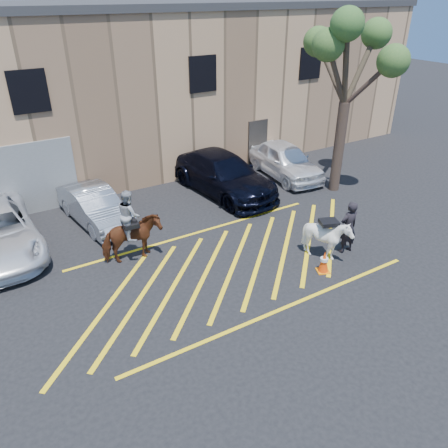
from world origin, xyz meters
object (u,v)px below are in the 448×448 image
handler (348,227)px  car_blue_suv (223,174)px  saddled_white (327,238)px  tree (351,52)px  car_white_suv (285,160)px  car_silver_sedan (95,206)px  traffic_cone (324,261)px  mounted_bay (131,233)px

handler → car_blue_suv: bearing=-77.4°
handler → saddled_white: handler is taller
handler → tree: 7.08m
car_white_suv → tree: size_ratio=0.63×
car_blue_suv → handler: handler is taller
car_silver_sedan → saddled_white: size_ratio=2.40×
car_white_suv → tree: (0.88, -2.40, 4.91)m
car_white_suv → traffic_cone: car_white_suv is taller
saddled_white → traffic_cone: 0.87m
car_silver_sedan → car_blue_suv: bearing=-8.3°
mounted_bay → saddled_white: bearing=-30.5°
car_silver_sedan → traffic_cone: size_ratio=5.55×
saddled_white → tree: 7.63m
car_white_suv → car_silver_sedan: bearing=-173.8°
car_silver_sedan → mounted_bay: (0.25, -3.20, 0.32)m
saddled_white → traffic_cone: bearing=-136.2°
car_blue_suv → mounted_bay: size_ratio=2.31×
car_silver_sedan → car_blue_suv: (5.55, -0.04, 0.16)m
saddled_white → car_blue_suv: bearing=90.6°
saddled_white → handler: bearing=-1.3°
tree → car_silver_sedan: bearing=166.6°
mounted_bay → tree: tree is taller
tree → car_white_suv: bearing=110.0°
car_white_suv → saddled_white: (-3.35, -6.41, -0.02)m
mounted_bay → car_silver_sedan: bearing=94.5°
traffic_cone → tree: bearing=43.5°
car_blue_suv → car_white_suv: bearing=-4.3°
traffic_cone → tree: (4.79, 4.55, 5.33)m
car_silver_sedan → saddled_white: saddled_white is taller
mounted_bay → traffic_cone: size_ratio=3.36×
mounted_bay → car_white_suv: bearing=20.5°
car_blue_suv → traffic_cone: bearing=-100.0°
mounted_bay → saddled_white: mounted_bay is taller
tree → car_blue_suv: bearing=151.7°
saddled_white → traffic_cone: size_ratio=2.32×
mounted_bay → tree: (9.59, 0.85, 4.70)m
handler → mounted_bay: mounted_bay is taller
car_blue_suv → traffic_cone: car_blue_suv is taller
handler → tree: size_ratio=0.25×
handler → traffic_cone: handler is taller
handler → saddled_white: (-0.90, 0.02, -0.16)m
car_silver_sedan → car_white_suv: (8.96, 0.05, 0.11)m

